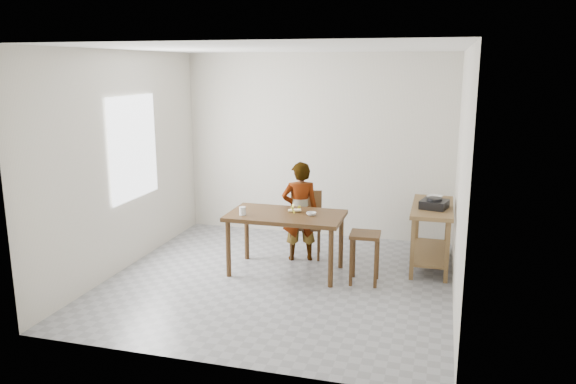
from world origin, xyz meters
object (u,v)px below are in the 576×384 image
(dining_table, at_px, (286,243))
(dining_chair, at_px, (306,225))
(stool, at_px, (364,258))
(prep_counter, at_px, (431,236))
(child, at_px, (300,211))

(dining_table, height_order, dining_chair, dining_chair)
(stool, bearing_deg, dining_table, 175.12)
(dining_table, height_order, prep_counter, prep_counter)
(dining_table, distance_m, child, 0.58)
(dining_table, xyz_separation_m, stool, (0.99, -0.08, -0.07))
(dining_table, distance_m, prep_counter, 1.86)
(prep_counter, bearing_deg, dining_chair, -177.98)
(dining_table, xyz_separation_m, child, (0.05, 0.50, 0.28))
(child, bearing_deg, dining_table, 64.42)
(dining_chair, xyz_separation_m, stool, (0.89, -0.73, -0.13))
(dining_table, distance_m, dining_chair, 0.65)
(dining_chair, height_order, stool, dining_chair)
(dining_chair, bearing_deg, dining_table, -109.34)
(dining_table, relative_size, child, 1.07)
(dining_table, relative_size, dining_chair, 1.61)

